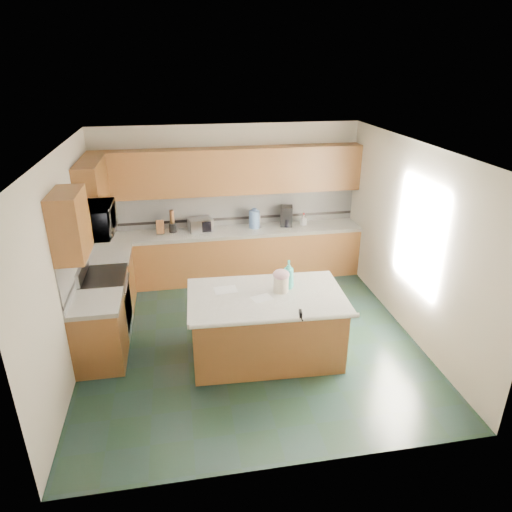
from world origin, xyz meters
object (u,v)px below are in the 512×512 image
object	(u,v)px
island_base	(266,327)
treat_jar	(281,284)
coffee_maker	(286,216)
soap_bottle_island	(288,275)
island_top	(266,297)
knife_block	(160,227)
toaster_oven	(200,225)

from	to	relation	value
island_base	treat_jar	bearing A→B (deg)	20.13
coffee_maker	soap_bottle_island	bearing A→B (deg)	-90.36
island_base	coffee_maker	size ratio (longest dim) A/B	5.29
island_base	island_top	distance (m)	0.46
soap_bottle_island	knife_block	xyz separation A→B (m)	(-1.69, 2.36, -0.07)
island_base	coffee_maker	distance (m)	2.75
treat_jar	coffee_maker	world-z (taller)	coffee_maker
treat_jar	knife_block	bearing A→B (deg)	137.51
island_top	coffee_maker	xyz separation A→B (m)	(0.86, 2.52, 0.21)
island_top	knife_block	world-z (taller)	knife_block
island_base	toaster_oven	size ratio (longest dim) A/B	4.78
island_top	coffee_maker	distance (m)	2.68
treat_jar	toaster_oven	bearing A→B (deg)	124.59
island_base	treat_jar	xyz separation A→B (m)	(0.21, 0.07, 0.59)
island_top	island_base	bearing A→B (deg)	0.00
island_base	treat_jar	distance (m)	0.63
island_base	soap_bottle_island	distance (m)	0.77
soap_bottle_island	knife_block	size ratio (longest dim) A/B	1.62
island_base	knife_block	bearing A→B (deg)	121.20
island_base	coffee_maker	xyz separation A→B (m)	(0.86, 2.52, 0.67)
treat_jar	soap_bottle_island	size ratio (longest dim) A/B	0.53
island_top	treat_jar	xyz separation A→B (m)	(0.21, 0.07, 0.13)
treat_jar	knife_block	world-z (taller)	knife_block
island_top	soap_bottle_island	xyz separation A→B (m)	(0.32, 0.14, 0.22)
toaster_oven	coffee_maker	size ratio (longest dim) A/B	1.11
toaster_oven	knife_block	bearing A→B (deg)	167.27
island_top	treat_jar	bearing A→B (deg)	20.13
treat_jar	soap_bottle_island	xyz separation A→B (m)	(0.11, 0.07, 0.09)
soap_bottle_island	knife_block	distance (m)	2.90
treat_jar	toaster_oven	world-z (taller)	toaster_oven
island_base	toaster_oven	bearing A→B (deg)	107.69
knife_block	coffee_maker	distance (m)	2.23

